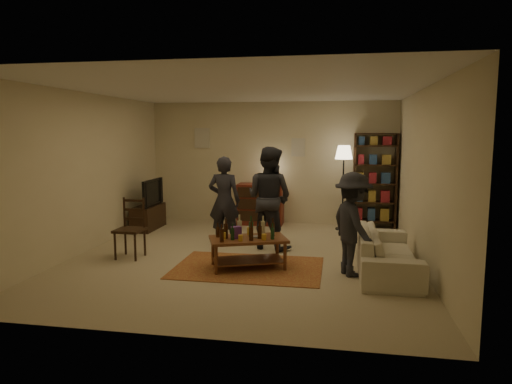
% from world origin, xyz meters
% --- Properties ---
extents(floor, '(6.00, 6.00, 0.00)m').
position_xyz_m(floor, '(0.00, 0.00, 0.00)').
color(floor, '#C6B793').
rests_on(floor, ground).
extents(room_shell, '(6.00, 6.00, 6.00)m').
position_xyz_m(room_shell, '(-0.65, 2.98, 1.81)').
color(room_shell, beige).
rests_on(room_shell, ground).
extents(rug, '(2.20, 1.50, 0.01)m').
position_xyz_m(rug, '(0.18, -0.59, 0.01)').
color(rug, maroon).
rests_on(rug, ground).
extents(coffee_table, '(1.28, 0.98, 0.80)m').
position_xyz_m(coffee_table, '(0.16, -0.59, 0.41)').
color(coffee_table, brown).
rests_on(coffee_table, ground).
extents(dining_chair, '(0.44, 0.44, 0.99)m').
position_xyz_m(dining_chair, '(-1.82, -0.31, 0.52)').
color(dining_chair, '#312110').
rests_on(dining_chair, ground).
extents(tv_stand, '(0.40, 1.00, 1.06)m').
position_xyz_m(tv_stand, '(-2.44, 1.80, 0.38)').
color(tv_stand, '#312110').
rests_on(tv_stand, ground).
extents(dresser, '(1.00, 0.50, 1.36)m').
position_xyz_m(dresser, '(-0.19, 2.71, 0.48)').
color(dresser, maroon).
rests_on(dresser, ground).
extents(bookshelf, '(0.90, 0.34, 2.02)m').
position_xyz_m(bookshelf, '(2.25, 2.78, 1.03)').
color(bookshelf, '#312110').
rests_on(bookshelf, ground).
extents(floor_lamp, '(0.36, 0.36, 1.76)m').
position_xyz_m(floor_lamp, '(1.59, 2.45, 1.50)').
color(floor_lamp, black).
rests_on(floor_lamp, ground).
extents(sofa, '(0.81, 2.08, 0.61)m').
position_xyz_m(sofa, '(2.20, -0.40, 0.30)').
color(sofa, beige).
rests_on(sofa, ground).
extents(person_left, '(0.59, 0.39, 1.61)m').
position_xyz_m(person_left, '(-0.54, 0.81, 0.80)').
color(person_left, '#222228').
rests_on(person_left, ground).
extents(person_right, '(1.07, 0.98, 1.79)m').
position_xyz_m(person_right, '(0.31, 0.65, 0.89)').
color(person_right, '#27282F').
rests_on(person_right, ground).
extents(person_by_sofa, '(0.90, 1.10, 1.48)m').
position_xyz_m(person_by_sofa, '(1.70, -0.65, 0.74)').
color(person_by_sofa, '#26272D').
rests_on(person_by_sofa, ground).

